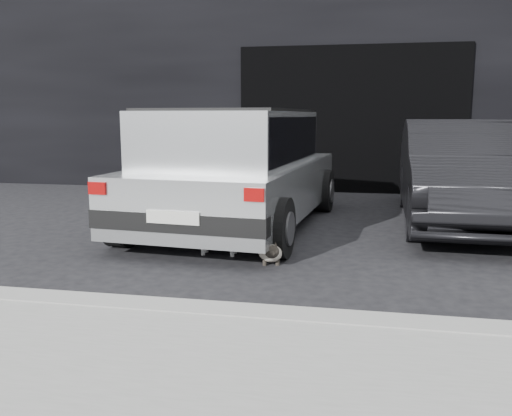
% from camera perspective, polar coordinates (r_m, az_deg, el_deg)
% --- Properties ---
extents(ground, '(80.00, 80.00, 0.00)m').
position_cam_1_polar(ground, '(6.20, -0.49, -3.14)').
color(ground, black).
rests_on(ground, ground).
extents(building_facade, '(34.00, 4.00, 5.00)m').
position_cam_1_polar(building_facade, '(11.98, 10.37, 14.92)').
color(building_facade, black).
rests_on(building_facade, ground).
extents(garage_opening, '(4.00, 0.10, 2.60)m').
position_cam_1_polar(garage_opening, '(9.91, 9.98, 9.11)').
color(garage_opening, black).
rests_on(garage_opening, ground).
extents(curb, '(18.00, 0.25, 0.12)m').
position_cam_1_polar(curb, '(3.58, 7.01, -11.97)').
color(curb, gray).
rests_on(curb, ground).
extents(silver_hatchback, '(2.23, 4.08, 1.45)m').
position_cam_1_polar(silver_hatchback, '(6.67, -2.06, 4.67)').
color(silver_hatchback, silver).
rests_on(silver_hatchback, ground).
extents(second_car, '(1.54, 4.08, 1.33)m').
position_cam_1_polar(second_car, '(7.36, 20.83, 3.51)').
color(second_car, black).
rests_on(second_car, ground).
extents(cat_siamese, '(0.34, 0.69, 0.25)m').
position_cam_1_polar(cat_siamese, '(5.14, 1.54, -4.55)').
color(cat_siamese, beige).
rests_on(cat_siamese, ground).
extents(cat_white, '(0.76, 0.26, 0.35)m').
position_cam_1_polar(cat_white, '(5.43, -3.57, -3.16)').
color(cat_white, silver).
rests_on(cat_white, ground).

